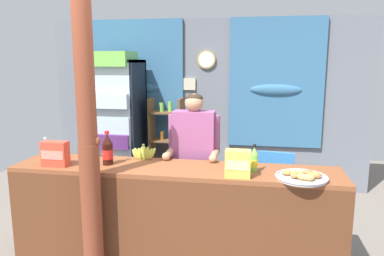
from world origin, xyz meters
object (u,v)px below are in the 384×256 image
stall_counter (172,209)px  bottle_shelf_rack (166,143)px  plastic_lawn_chair (276,179)px  timber_post (89,150)px  soda_bottle_orange_soda (46,149)px  snack_box_instant_noodle (238,164)px  pastry_tray (302,176)px  banana_bunch (144,154)px  snack_box_crackers (55,154)px  soda_bottle_iced_tea (94,148)px  soda_bottle_cola (108,150)px  shopkeeper (194,149)px  soda_bottle_lime_soda (254,160)px  drink_fridge (116,117)px

stall_counter → bottle_shelf_rack: 2.13m
stall_counter → plastic_lawn_chair: (1.00, 1.32, -0.09)m
timber_post → soda_bottle_orange_soda: timber_post is taller
plastic_lawn_chair → snack_box_instant_noodle: bearing=-106.3°
pastry_tray → banana_bunch: 1.52m
plastic_lawn_chair → snack_box_instant_noodle: snack_box_instant_noodle is taller
snack_box_crackers → banana_bunch: (0.74, 0.36, -0.06)m
stall_counter → soda_bottle_iced_tea: (-0.88, 0.33, 0.45)m
bottle_shelf_rack → snack_box_instant_noodle: 2.44m
soda_bottle_cola → soda_bottle_iced_tea: size_ratio=1.52×
stall_counter → snack_box_instant_noodle: bearing=-7.2°
shopkeeper → soda_bottle_iced_tea: (-0.98, -0.26, 0.03)m
plastic_lawn_chair → soda_bottle_iced_tea: soda_bottle_iced_tea is taller
shopkeeper → snack_box_instant_noodle: bearing=-53.8°
soda_bottle_lime_soda → plastic_lawn_chair: bearing=77.3°
soda_bottle_cola → bottle_shelf_rack: bearing=87.7°
pastry_tray → banana_bunch: size_ratio=1.61×
soda_bottle_cola → timber_post: bearing=-89.9°
banana_bunch → snack_box_crackers: bearing=-154.4°
drink_fridge → bottle_shelf_rack: size_ratio=1.48×
timber_post → pastry_tray: 1.78m
snack_box_crackers → soda_bottle_iced_tea: bearing=59.4°
timber_post → snack_box_instant_noodle: size_ratio=10.61×
soda_bottle_orange_soda → soda_bottle_lime_soda: soda_bottle_lime_soda is taller
drink_fridge → shopkeeper: drink_fridge is taller
banana_bunch → soda_bottle_lime_soda: bearing=-11.5°
snack_box_crackers → soda_bottle_lime_soda: bearing=4.3°
stall_counter → bottle_shelf_rack: size_ratio=2.19×
soda_bottle_iced_tea → pastry_tray: bearing=-10.6°
soda_bottle_orange_soda → banana_bunch: bearing=4.2°
stall_counter → plastic_lawn_chair: 1.66m
shopkeeper → pastry_tray: 1.20m
shopkeeper → snack_box_instant_noodle: (0.49, -0.67, 0.06)m
snack_box_crackers → stall_counter: bearing=1.9°
pastry_tray → snack_box_instant_noodle: bearing=-176.8°
soda_bottle_cola → soda_bottle_orange_soda: soda_bottle_cola is taller
shopkeeper → soda_bottle_lime_soda: (0.62, -0.49, 0.05)m
soda_bottle_iced_tea → pastry_tray: (2.00, -0.37, -0.07)m
soda_bottle_cola → banana_bunch: soda_bottle_cola is taller
soda_bottle_cola → snack_box_crackers: bearing=-164.1°
snack_box_instant_noodle → bottle_shelf_rack: bearing=118.4°
shopkeeper → soda_bottle_lime_soda: shopkeeper is taller
stall_counter → shopkeeper: size_ratio=1.91×
banana_bunch → snack_box_instant_noodle: bearing=-22.6°
soda_bottle_iced_tea → bottle_shelf_rack: bearing=79.4°
soda_bottle_cola → banana_bunch: size_ratio=1.21×
timber_post → shopkeeper: size_ratio=1.55×
pastry_tray → banana_bunch: bearing=166.1°
drink_fridge → snack_box_crackers: 1.93m
soda_bottle_cola → soda_bottle_iced_tea: bearing=136.0°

